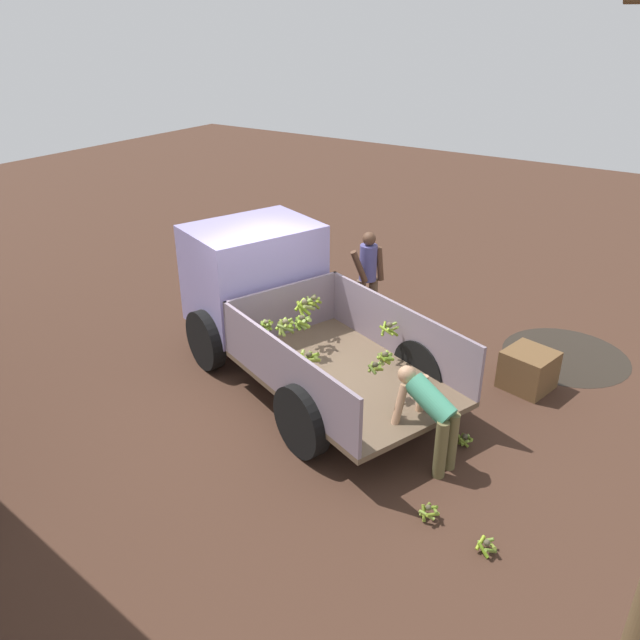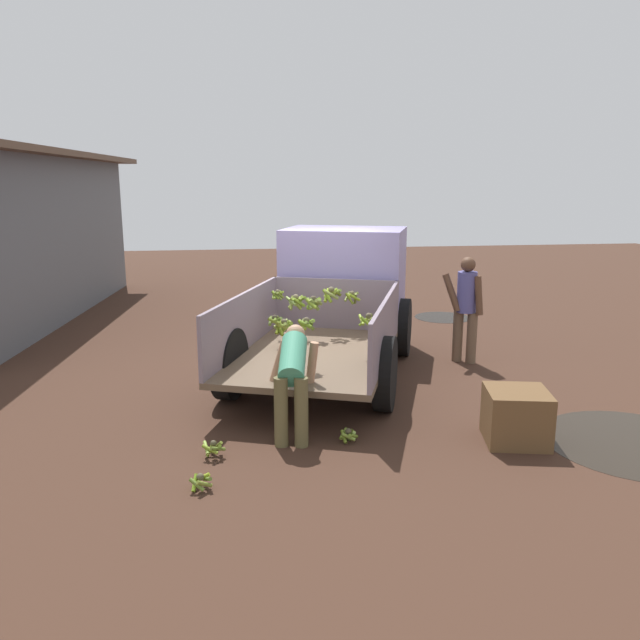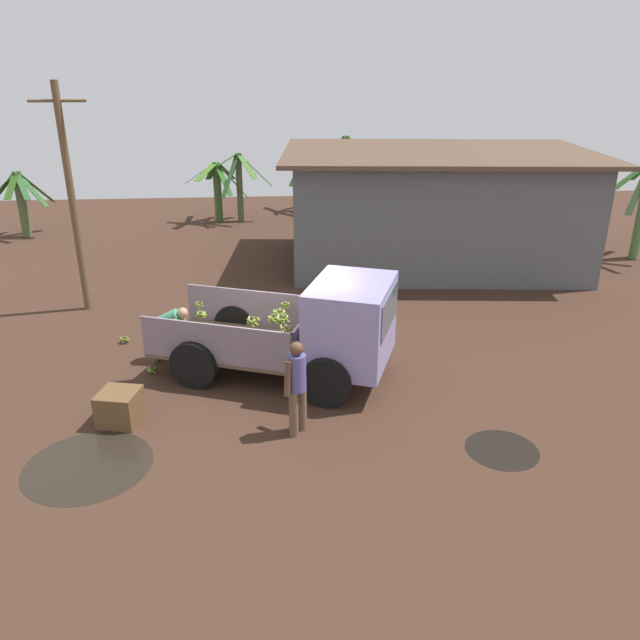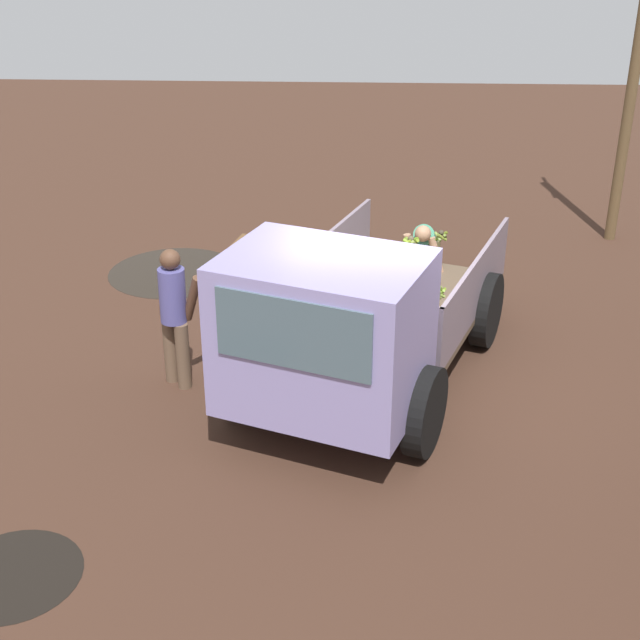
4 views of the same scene
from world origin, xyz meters
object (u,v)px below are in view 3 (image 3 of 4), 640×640
person_foreground_visitor (297,383)px  banana_bunch_on_ground_1 (152,369)px  cargo_truck (326,328)px  utility_pole (72,198)px  banana_bunch_on_ground_2 (124,339)px  wooden_crate_0 (120,407)px  banana_bunch_on_ground_0 (155,339)px  person_worker_loading (166,328)px

person_foreground_visitor → banana_bunch_on_ground_1: size_ratio=7.51×
cargo_truck → person_foreground_visitor: size_ratio=2.99×
utility_pole → banana_bunch_on_ground_2: size_ratio=24.15×
person_foreground_visitor → banana_bunch_on_ground_2: bearing=-6.3°
cargo_truck → wooden_crate_0: 4.04m
banana_bunch_on_ground_0 → banana_bunch_on_ground_2: bearing=171.5°
banana_bunch_on_ground_2 → wooden_crate_0: (0.64, -3.41, 0.20)m
utility_pole → banana_bunch_on_ground_1: bearing=-59.6°
person_foreground_visitor → wooden_crate_0: size_ratio=2.54×
utility_pole → person_worker_loading: utility_pole is taller
banana_bunch_on_ground_0 → wooden_crate_0: (-0.05, -3.30, 0.18)m
person_foreground_visitor → wooden_crate_0: (-3.08, 0.58, -0.64)m
banana_bunch_on_ground_2 → person_foreground_visitor: bearing=-47.0°
banana_bunch_on_ground_0 → banana_bunch_on_ground_1: 1.47m
person_foreground_visitor → banana_bunch_on_ground_0: size_ratio=6.69×
utility_pole → person_foreground_visitor: bearing=-50.8°
banana_bunch_on_ground_1 → banana_bunch_on_ground_2: 1.79m
utility_pole → banana_bunch_on_ground_0: bearing=-48.8°
person_worker_loading → banana_bunch_on_ground_0: person_worker_loading is taller
person_foreground_visitor → banana_bunch_on_ground_0: bearing=-11.4°
banana_bunch_on_ground_1 → utility_pole: bearing=120.4°
cargo_truck → utility_pole: bearing=163.5°
utility_pole → person_foreground_visitor: size_ratio=3.27×
wooden_crate_0 → banana_bunch_on_ground_2: bearing=100.7°
utility_pole → banana_bunch_on_ground_1: 5.21m
banana_bunch_on_ground_1 → wooden_crate_0: 1.87m
cargo_truck → wooden_crate_0: (-3.73, -1.33, -0.80)m
banana_bunch_on_ground_1 → banana_bunch_on_ground_2: same height
person_worker_loading → banana_bunch_on_ground_0: bearing=126.9°
person_foreground_visitor → wooden_crate_0: person_foreground_visitor is taller
cargo_truck → person_worker_loading: bearing=-178.0°
banana_bunch_on_ground_2 → cargo_truck: bearing=-25.4°
person_foreground_visitor → banana_bunch_on_ground_0: 4.99m
cargo_truck → utility_pole: (-5.74, 4.33, 1.75)m
banana_bunch_on_ground_0 → utility_pole: bearing=131.2°
utility_pole → wooden_crate_0: (2.02, -5.67, -2.54)m
utility_pole → cargo_truck: bearing=-37.0°
wooden_crate_0 → person_foreground_visitor: bearing=-10.7°
banana_bunch_on_ground_0 → banana_bunch_on_ground_1: bearing=-83.3°
utility_pole → banana_bunch_on_ground_2: utility_pole is taller
utility_pole → wooden_crate_0: utility_pole is taller
person_foreground_visitor → person_worker_loading: (-2.59, 3.01, -0.20)m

